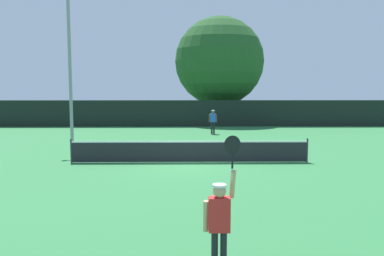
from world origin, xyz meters
TOP-DOWN VIEW (x-y plane):
  - ground_plane at (0.00, 0.00)m, footprint 120.00×120.00m
  - tennis_net at (0.00, 0.00)m, footprint 10.60×0.08m
  - perimeter_fence at (0.00, 16.01)m, footprint 33.86×0.12m
  - player_serving at (0.47, -10.82)m, footprint 0.68×0.40m
  - player_receiving at (1.73, 10.76)m, footprint 0.57×0.25m
  - tennis_ball at (1.80, 2.44)m, footprint 0.07×0.07m
  - light_pole at (-6.61, 4.94)m, footprint 1.18×0.28m
  - large_tree at (2.93, 20.43)m, footprint 8.30×8.30m
  - parked_car_near at (2.10, 21.17)m, footprint 2.24×4.34m
  - parked_car_mid at (6.85, 21.06)m, footprint 2.19×4.32m
  - parked_car_far at (10.11, 22.36)m, footprint 2.33×4.38m

SIDE VIEW (x-z plane):
  - ground_plane at x=0.00m, z-range 0.00..0.00m
  - tennis_ball at x=1.80m, z-range 0.00..0.07m
  - tennis_net at x=0.00m, z-range -0.02..1.05m
  - parked_car_near at x=2.10m, z-range -0.07..1.62m
  - parked_car_mid at x=6.85m, z-range -0.07..1.62m
  - parked_car_far at x=10.11m, z-range -0.07..1.62m
  - player_receiving at x=1.73m, z-range 0.19..1.88m
  - perimeter_fence at x=0.00m, z-range 0.00..2.20m
  - player_serving at x=0.47m, z-range -0.15..2.39m
  - light_pole at x=-6.61m, z-range 0.57..9.60m
  - large_tree at x=2.93m, z-range 0.76..10.61m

